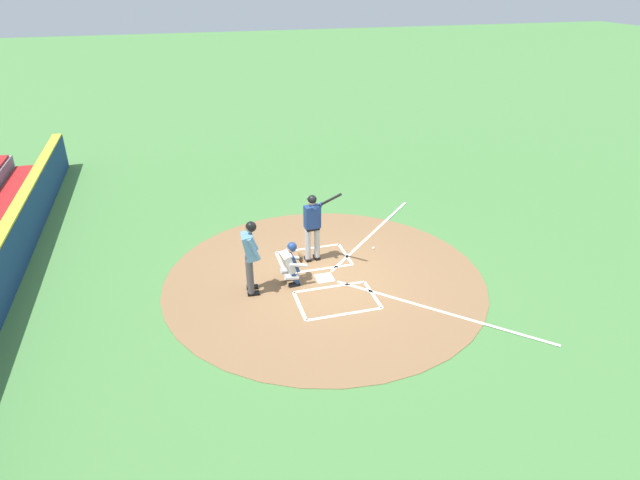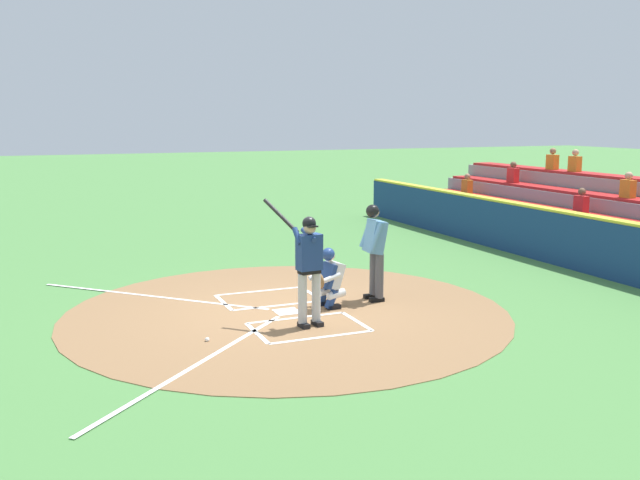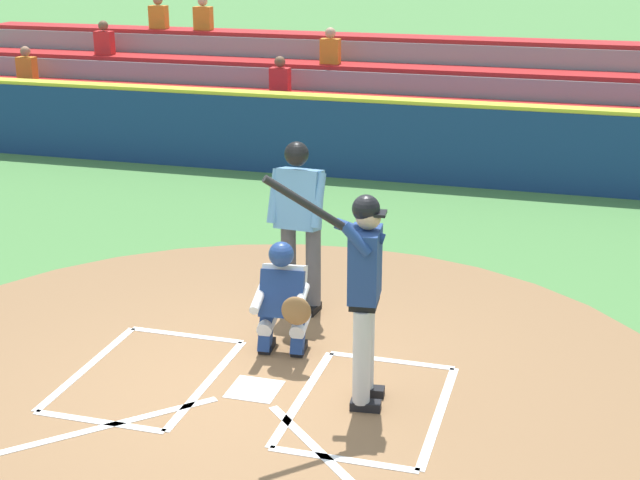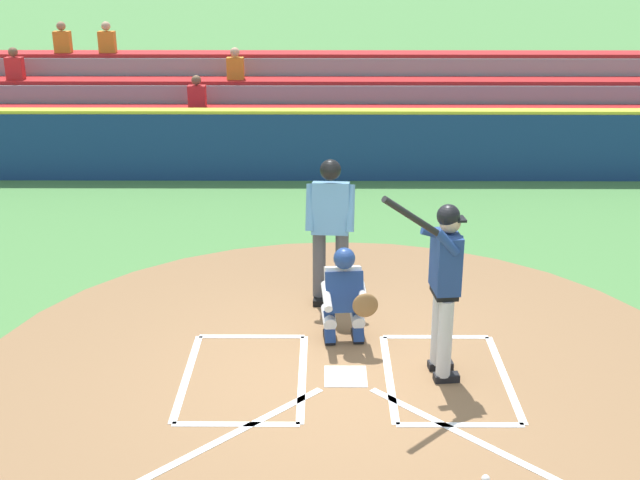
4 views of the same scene
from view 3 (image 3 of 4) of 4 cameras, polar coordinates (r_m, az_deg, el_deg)
ground_plane at (r=8.51m, az=-3.98°, el=-9.08°), size 120.00×120.00×0.00m
dirt_circle at (r=8.50m, az=-3.98°, el=-9.04°), size 8.00×8.00×0.01m
home_plate_and_chalk at (r=7.78m, az=-6.23°, el=-11.85°), size 7.93×4.91×0.01m
batter at (r=7.82m, az=2.65°, el=-2.75°), size 0.89×0.79×2.13m
catcher at (r=8.97m, az=-2.22°, el=-3.37°), size 0.63×0.61×1.13m
plate_umpire at (r=9.76m, az=-1.28°, el=1.51°), size 0.60×0.44×1.86m
backstop_wall at (r=15.16m, az=5.68°, el=5.99°), size 22.00×0.36×1.31m
bleacher_stand at (r=17.76m, az=7.27°, el=7.97°), size 20.00×3.40×2.55m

